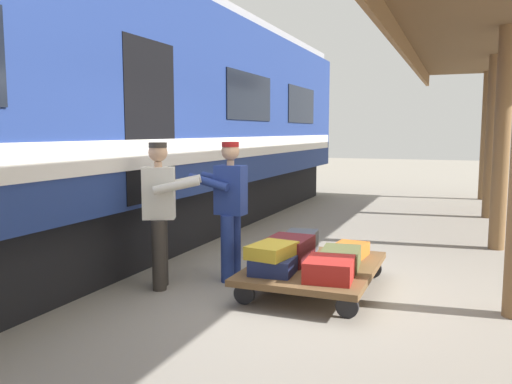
{
  "coord_description": "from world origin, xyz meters",
  "views": [
    {
      "loc": [
        -1.37,
        5.56,
        1.83
      ],
      "look_at": [
        0.77,
        0.19,
        1.15
      ],
      "focal_mm": 36.38,
      "sensor_mm": 36.0,
      "label": 1
    }
  ],
  "objects_px": {
    "suitcase_red_plastic": "(329,269)",
    "suitcase_yellow_case": "(272,250)",
    "suitcase_slate_roller": "(301,242)",
    "porter_in_overalls": "(229,206)",
    "suitcase_orange_carryall": "(350,251)",
    "suitcase_olive_duffel": "(341,258)",
    "luggage_cart": "(314,268)",
    "suitcase_maroon_trunk": "(288,250)",
    "suitcase_navy_fabric": "(273,266)",
    "porter_by_door": "(161,210)",
    "train_car": "(56,114)"
  },
  "relations": [
    {
      "from": "suitcase_red_plastic",
      "to": "suitcase_yellow_case",
      "type": "bearing_deg",
      "value": -3.16
    },
    {
      "from": "suitcase_slate_roller",
      "to": "porter_in_overalls",
      "type": "relative_size",
      "value": 0.26
    },
    {
      "from": "suitcase_orange_carryall",
      "to": "porter_in_overalls",
      "type": "distance_m",
      "value": 1.58
    },
    {
      "from": "suitcase_olive_duffel",
      "to": "suitcase_orange_carryall",
      "type": "relative_size",
      "value": 1.18
    },
    {
      "from": "luggage_cart",
      "to": "suitcase_maroon_trunk",
      "type": "xyz_separation_m",
      "value": [
        0.31,
        0.0,
        0.19
      ]
    },
    {
      "from": "suitcase_navy_fabric",
      "to": "porter_by_door",
      "type": "xyz_separation_m",
      "value": [
        1.37,
        0.04,
        0.54
      ]
    },
    {
      "from": "suitcase_yellow_case",
      "to": "porter_by_door",
      "type": "height_order",
      "value": "porter_by_door"
    },
    {
      "from": "suitcase_red_plastic",
      "to": "suitcase_slate_roller",
      "type": "bearing_deg",
      "value": -59.36
    },
    {
      "from": "suitcase_slate_roller",
      "to": "porter_by_door",
      "type": "height_order",
      "value": "porter_by_door"
    },
    {
      "from": "train_car",
      "to": "suitcase_maroon_trunk",
      "type": "bearing_deg",
      "value": -178.08
    },
    {
      "from": "suitcase_olive_duffel",
      "to": "porter_by_door",
      "type": "relative_size",
      "value": 0.36
    },
    {
      "from": "train_car",
      "to": "luggage_cart",
      "type": "distance_m",
      "value": 4.01
    },
    {
      "from": "suitcase_slate_roller",
      "to": "suitcase_yellow_case",
      "type": "relative_size",
      "value": 0.81
    },
    {
      "from": "suitcase_slate_roller",
      "to": "suitcase_navy_fabric",
      "type": "bearing_deg",
      "value": 90.0
    },
    {
      "from": "porter_by_door",
      "to": "suitcase_red_plastic",
      "type": "bearing_deg",
      "value": -178.76
    },
    {
      "from": "porter_in_overalls",
      "to": "suitcase_maroon_trunk",
      "type": "bearing_deg",
      "value": 178.09
    },
    {
      "from": "suitcase_red_plastic",
      "to": "suitcase_olive_duffel",
      "type": "bearing_deg",
      "value": -90.0
    },
    {
      "from": "suitcase_navy_fabric",
      "to": "suitcase_maroon_trunk",
      "type": "bearing_deg",
      "value": -90.0
    },
    {
      "from": "porter_in_overalls",
      "to": "porter_by_door",
      "type": "height_order",
      "value": "same"
    },
    {
      "from": "suitcase_slate_roller",
      "to": "porter_in_overalls",
      "type": "height_order",
      "value": "porter_in_overalls"
    },
    {
      "from": "luggage_cart",
      "to": "porter_in_overalls",
      "type": "height_order",
      "value": "porter_in_overalls"
    },
    {
      "from": "train_car",
      "to": "suitcase_navy_fabric",
      "type": "xyz_separation_m",
      "value": [
        -3.27,
        0.41,
        -1.68
      ]
    },
    {
      "from": "train_car",
      "to": "suitcase_navy_fabric",
      "type": "distance_m",
      "value": 3.7
    },
    {
      "from": "suitcase_olive_duffel",
      "to": "suitcase_orange_carryall",
      "type": "distance_m",
      "value": 0.52
    },
    {
      "from": "suitcase_navy_fabric",
      "to": "suitcase_orange_carryall",
      "type": "bearing_deg",
      "value": -120.64
    },
    {
      "from": "porter_in_overalls",
      "to": "suitcase_slate_roller",
      "type": "bearing_deg",
      "value": -147.26
    },
    {
      "from": "suitcase_olive_duffel",
      "to": "suitcase_orange_carryall",
      "type": "bearing_deg",
      "value": -90.0
    },
    {
      "from": "luggage_cart",
      "to": "suitcase_navy_fabric",
      "type": "height_order",
      "value": "suitcase_navy_fabric"
    },
    {
      "from": "suitcase_maroon_trunk",
      "to": "suitcase_red_plastic",
      "type": "height_order",
      "value": "suitcase_maroon_trunk"
    },
    {
      "from": "suitcase_orange_carryall",
      "to": "suitcase_red_plastic",
      "type": "bearing_deg",
      "value": 90.0
    },
    {
      "from": "luggage_cart",
      "to": "suitcase_yellow_case",
      "type": "xyz_separation_m",
      "value": [
        0.34,
        0.49,
        0.29
      ]
    },
    {
      "from": "suitcase_maroon_trunk",
      "to": "luggage_cart",
      "type": "bearing_deg",
      "value": -180.0
    },
    {
      "from": "suitcase_slate_roller",
      "to": "suitcase_red_plastic",
      "type": "xyz_separation_m",
      "value": [
        -0.62,
        1.05,
        -0.03
      ]
    },
    {
      "from": "train_car",
      "to": "luggage_cart",
      "type": "bearing_deg",
      "value": -178.25
    },
    {
      "from": "porter_by_door",
      "to": "suitcase_maroon_trunk",
      "type": "bearing_deg",
      "value": -157.58
    },
    {
      "from": "suitcase_maroon_trunk",
      "to": "suitcase_red_plastic",
      "type": "xyz_separation_m",
      "value": [
        -0.62,
        0.52,
        -0.04
      ]
    },
    {
      "from": "suitcase_slate_roller",
      "to": "porter_by_door",
      "type": "bearing_deg",
      "value": 38.43
    },
    {
      "from": "luggage_cart",
      "to": "suitcase_red_plastic",
      "type": "distance_m",
      "value": 0.63
    },
    {
      "from": "luggage_cart",
      "to": "suitcase_slate_roller",
      "type": "distance_m",
      "value": 0.63
    },
    {
      "from": "suitcase_slate_roller",
      "to": "suitcase_yellow_case",
      "type": "bearing_deg",
      "value": 88.33
    },
    {
      "from": "suitcase_red_plastic",
      "to": "suitcase_yellow_case",
      "type": "xyz_separation_m",
      "value": [
        0.65,
        -0.04,
        0.14
      ]
    },
    {
      "from": "suitcase_yellow_case",
      "to": "luggage_cart",
      "type": "bearing_deg",
      "value": -124.86
    },
    {
      "from": "train_car",
      "to": "suitcase_maroon_trunk",
      "type": "xyz_separation_m",
      "value": [
        -3.27,
        -0.11,
        -1.62
      ]
    },
    {
      "from": "suitcase_olive_duffel",
      "to": "suitcase_navy_fabric",
      "type": "relative_size",
      "value": 1.33
    },
    {
      "from": "luggage_cart",
      "to": "suitcase_orange_carryall",
      "type": "distance_m",
      "value": 0.62
    },
    {
      "from": "suitcase_red_plastic",
      "to": "porter_in_overalls",
      "type": "bearing_deg",
      "value": -21.51
    },
    {
      "from": "porter_by_door",
      "to": "suitcase_slate_roller",
      "type": "bearing_deg",
      "value": -141.57
    },
    {
      "from": "suitcase_slate_roller",
      "to": "suitcase_orange_carryall",
      "type": "distance_m",
      "value": 0.62
    },
    {
      "from": "luggage_cart",
      "to": "suitcase_maroon_trunk",
      "type": "relative_size",
      "value": 3.15
    },
    {
      "from": "suitcase_olive_duffel",
      "to": "suitcase_red_plastic",
      "type": "xyz_separation_m",
      "value": [
        0.0,
        0.52,
        0.0
      ]
    }
  ]
}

